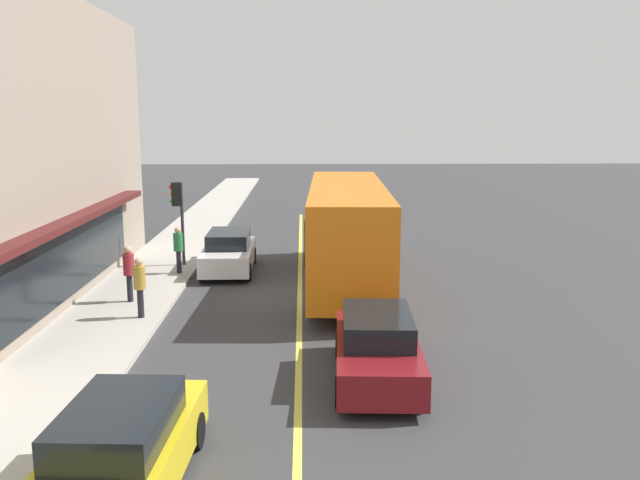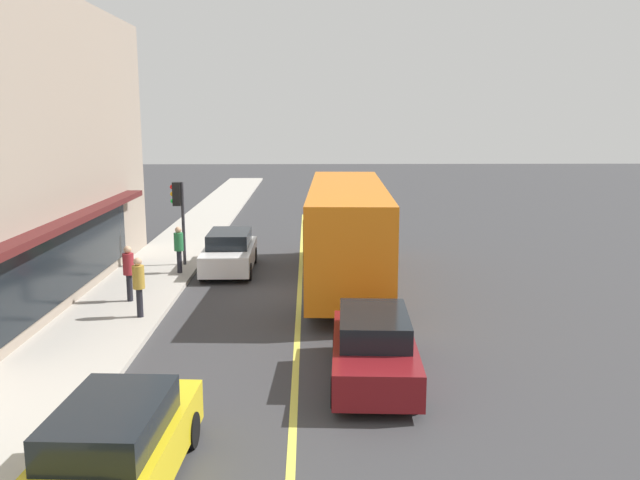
# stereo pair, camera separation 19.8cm
# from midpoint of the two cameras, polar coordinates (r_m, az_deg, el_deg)

# --- Properties ---
(ground) EXTENTS (120.00, 120.00, 0.00)m
(ground) POSITION_cam_midpoint_polar(r_m,az_deg,el_deg) (21.94, -1.53, -4.73)
(ground) COLOR #38383A
(sidewalk) EXTENTS (80.00, 3.00, 0.15)m
(sidewalk) POSITION_cam_midpoint_polar(r_m,az_deg,el_deg) (22.64, -15.49, -4.44)
(sidewalk) COLOR #B2ADA3
(sidewalk) RESTS_ON ground
(lane_centre_stripe) EXTENTS (36.00, 0.16, 0.01)m
(lane_centre_stripe) POSITION_cam_midpoint_polar(r_m,az_deg,el_deg) (21.94, -1.53, -4.72)
(lane_centre_stripe) COLOR #D8D14C
(lane_centre_stripe) RESTS_ON ground
(bus) EXTENTS (11.22, 2.95, 3.50)m
(bus) POSITION_cam_midpoint_polar(r_m,az_deg,el_deg) (22.83, 2.60, 0.98)
(bus) COLOR orange
(bus) RESTS_ON ground
(traffic_light) EXTENTS (0.30, 0.52, 3.20)m
(traffic_light) POSITION_cam_midpoint_polar(r_m,az_deg,el_deg) (25.78, -11.92, 3.11)
(traffic_light) COLOR #2D2D33
(traffic_light) RESTS_ON sidewalk
(car_yellow) EXTENTS (4.39, 2.05, 1.52)m
(car_yellow) POSITION_cam_midpoint_polar(r_m,az_deg,el_deg) (11.21, -16.74, -16.80)
(car_yellow) COLOR yellow
(car_yellow) RESTS_ON ground
(car_white) EXTENTS (4.32, 1.90, 1.52)m
(car_white) POSITION_cam_midpoint_polar(r_m,az_deg,el_deg) (25.24, -7.61, -1.04)
(car_white) COLOR white
(car_white) RESTS_ON ground
(car_maroon) EXTENTS (4.39, 2.04, 1.52)m
(car_maroon) POSITION_cam_midpoint_polar(r_m,az_deg,el_deg) (14.92, 5.05, -9.30)
(car_maroon) COLOR maroon
(car_maroon) RESTS_ON ground
(pedestrian_mid_block) EXTENTS (0.34, 0.34, 1.75)m
(pedestrian_mid_block) POSITION_cam_midpoint_polar(r_m,az_deg,el_deg) (21.21, -15.95, -2.34)
(pedestrian_mid_block) COLOR black
(pedestrian_mid_block) RESTS_ON sidewalk
(pedestrian_waiting) EXTENTS (0.34, 0.34, 1.74)m
(pedestrian_waiting) POSITION_cam_midpoint_polar(r_m,az_deg,el_deg) (19.45, -15.11, -3.47)
(pedestrian_waiting) COLOR black
(pedestrian_waiting) RESTS_ON sidewalk
(pedestrian_at_corner) EXTENTS (0.34, 0.34, 1.72)m
(pedestrian_at_corner) POSITION_cam_midpoint_polar(r_m,az_deg,el_deg) (24.60, -11.87, -0.44)
(pedestrian_at_corner) COLOR black
(pedestrian_at_corner) RESTS_ON sidewalk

